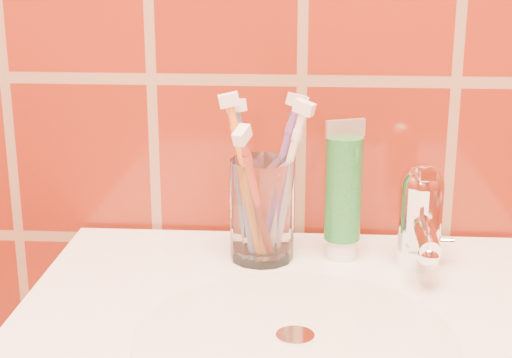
{
  "coord_description": "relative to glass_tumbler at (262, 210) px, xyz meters",
  "views": [
    {
      "loc": [
        0.01,
        0.26,
        1.2
      ],
      "look_at": [
        -0.05,
        1.08,
        0.95
      ],
      "focal_mm": 55.0,
      "sensor_mm": 36.0,
      "label": 1
    }
  ],
  "objects": [
    {
      "name": "toothbrush_2",
      "position": [
        -0.02,
        0.0,
        0.03
      ],
      "size": [
        0.09,
        0.09,
        0.2
      ],
      "primitive_type": null,
      "rotation": [
        0.18,
        0.0,
        -2.29
      ],
      "color": "#7493CE",
      "rests_on": "glass_tumbler"
    },
    {
      "name": "faucet",
      "position": [
        0.18,
        -0.01,
        0.0
      ],
      "size": [
        0.05,
        0.11,
        0.12
      ],
      "color": "white",
      "rests_on": "pedestal_sink"
    },
    {
      "name": "toothbrush_4",
      "position": [
        -0.0,
        -0.04,
        0.02
      ],
      "size": [
        0.1,
        0.16,
        0.2
      ],
      "primitive_type": null,
      "rotation": [
        0.41,
        0.0,
        -0.39
      ],
      "color": "#A73623",
      "rests_on": "glass_tumbler"
    },
    {
      "name": "toothbrush_0",
      "position": [
        -0.02,
        -0.01,
        0.04
      ],
      "size": [
        0.08,
        0.07,
        0.2
      ],
      "primitive_type": null,
      "rotation": [
        0.2,
        0.0,
        -1.4
      ],
      "color": "orange",
      "rests_on": "glass_tumbler"
    },
    {
      "name": "toothpaste_tube",
      "position": [
        0.09,
        0.01,
        0.02
      ],
      "size": [
        0.05,
        0.04,
        0.16
      ],
      "rotation": [
        0.0,
        0.0,
        0.37
      ],
      "color": "white",
      "rests_on": "pedestal_sink"
    },
    {
      "name": "glass_tumbler",
      "position": [
        0.0,
        0.0,
        0.0
      ],
      "size": [
        0.1,
        0.1,
        0.12
      ],
      "primitive_type": "cylinder",
      "rotation": [
        0.0,
        0.0,
        0.39
      ],
      "color": "white",
      "rests_on": "pedestal_sink"
    },
    {
      "name": "toothbrush_3",
      "position": [
        0.02,
        0.02,
        0.03
      ],
      "size": [
        0.11,
        0.1,
        0.2
      ],
      "primitive_type": null,
      "rotation": [
        0.27,
        0.0,
        2.04
      ],
      "color": "#734595",
      "rests_on": "glass_tumbler"
    },
    {
      "name": "toothbrush_1",
      "position": [
        0.03,
        -0.0,
        0.03
      ],
      "size": [
        0.11,
        0.1,
        0.2
      ],
      "primitive_type": null,
      "rotation": [
        0.26,
        0.0,
        1.12
      ],
      "color": "white",
      "rests_on": "glass_tumbler"
    }
  ]
}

